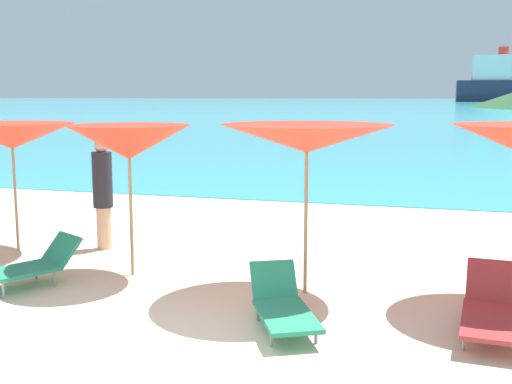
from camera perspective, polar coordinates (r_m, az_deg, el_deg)
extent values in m
cube|color=beige|center=(15.92, 5.77, -1.28)|extent=(50.00, 100.00, 0.30)
cube|color=#38B7CC|center=(234.98, 15.70, 7.82)|extent=(650.00, 440.00, 0.02)
cylinder|color=#9E7F59|center=(11.30, -20.94, 0.10)|extent=(0.05, 0.05, 2.05)
cone|color=red|center=(11.20, -21.19, 4.75)|extent=(2.18, 2.18, 0.43)
sphere|color=#9E7F59|center=(11.20, -21.23, 5.45)|extent=(0.07, 0.07, 0.07)
cylinder|color=#9E7F59|center=(9.31, -11.25, -1.18)|extent=(0.05, 0.05, 2.07)
cone|color=red|center=(9.20, -11.42, 4.44)|extent=(1.83, 1.83, 0.49)
sphere|color=#9E7F59|center=(9.19, -11.45, 5.39)|extent=(0.07, 0.07, 0.07)
cylinder|color=#9E7F59|center=(8.28, 4.53, -1.97)|extent=(0.05, 0.05, 2.16)
cone|color=red|center=(8.15, 4.62, 4.85)|extent=(2.41, 2.41, 0.37)
sphere|color=#9E7F59|center=(8.15, 4.63, 5.71)|extent=(0.07, 0.07, 0.07)
cube|color=#268C66|center=(9.20, -20.83, -6.72)|extent=(1.05, 1.20, 0.05)
cube|color=#268C66|center=(9.44, -17.17, -4.98)|extent=(0.71, 0.61, 0.41)
cylinder|color=gray|center=(8.88, -21.86, -8.26)|extent=(0.04, 0.04, 0.23)
cylinder|color=gray|center=(9.64, -19.26, -6.79)|extent=(0.04, 0.04, 0.23)
cylinder|color=gray|center=(9.17, -17.75, -7.51)|extent=(0.04, 0.04, 0.23)
cube|color=#A53333|center=(7.36, 20.53, -10.85)|extent=(0.71, 1.30, 0.05)
cube|color=#A53333|center=(8.05, 20.61, -7.55)|extent=(0.62, 0.40, 0.46)
cylinder|color=gray|center=(7.02, 18.26, -12.74)|extent=(0.04, 0.04, 0.19)
cylinder|color=gray|center=(7.85, 18.51, -10.43)|extent=(0.04, 0.04, 0.19)
cube|color=#268C66|center=(7.11, 2.77, -11.09)|extent=(1.01, 1.25, 0.05)
cube|color=#268C66|center=(7.69, 1.60, -7.96)|extent=(0.63, 0.53, 0.43)
cylinder|color=gray|center=(6.78, 1.39, -13.11)|extent=(0.04, 0.04, 0.18)
cylinder|color=gray|center=(6.89, 5.46, -12.78)|extent=(0.04, 0.04, 0.18)
cylinder|color=gray|center=(7.50, 0.15, -10.93)|extent=(0.04, 0.04, 0.18)
cylinder|color=gray|center=(7.60, 3.83, -10.69)|extent=(0.04, 0.04, 0.18)
cylinder|color=#DBAA84|center=(11.12, -13.56, -3.17)|extent=(0.25, 0.25, 0.72)
cylinder|color=#26262D|center=(10.98, -13.71, 1.09)|extent=(0.33, 0.33, 0.94)
sphere|color=#DBAA84|center=(10.92, -13.82, 4.09)|extent=(0.24, 0.24, 0.24)
cylinder|color=red|center=(259.44, 21.47, 11.78)|extent=(3.83, 3.83, 3.00)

